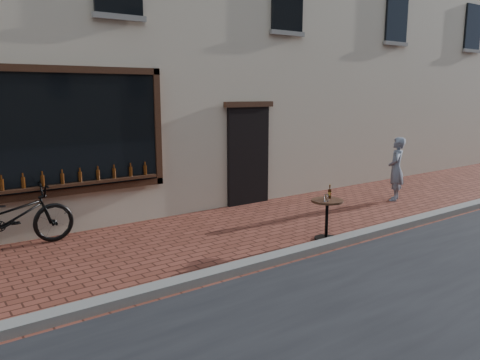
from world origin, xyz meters
TOP-DOWN VIEW (x-y plane):
  - ground at (0.00, 0.00)m, footprint 90.00×90.00m
  - kerb at (0.00, 0.20)m, footprint 90.00×0.25m
  - cargo_bicycle at (-3.15, 3.18)m, footprint 2.30×0.74m
  - bistro_table at (1.41, 0.53)m, footprint 0.55×0.55m
  - pedestrian at (4.93, 1.70)m, footprint 0.65×0.59m

SIDE VIEW (x-z plane):
  - ground at x=0.00m, z-range 0.00..0.00m
  - kerb at x=0.00m, z-range 0.00..0.12m
  - bistro_table at x=1.41m, z-range 0.03..0.97m
  - cargo_bicycle at x=-3.15m, z-range -0.03..1.09m
  - pedestrian at x=4.93m, z-range 0.00..1.49m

